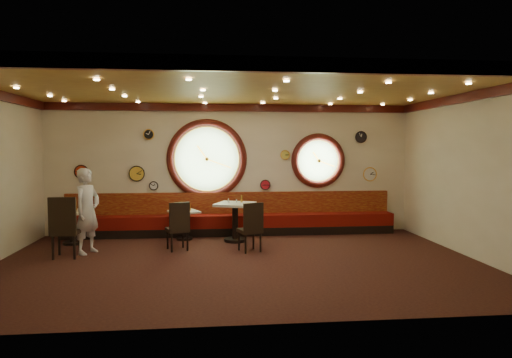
# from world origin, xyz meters

# --- Properties ---
(floor) EXTENTS (9.00, 6.00, 0.00)m
(floor) POSITION_xyz_m (0.00, 0.00, 0.00)
(floor) COLOR black
(floor) RESTS_ON ground
(ceiling) EXTENTS (9.00, 6.00, 0.02)m
(ceiling) POSITION_xyz_m (0.00, 0.00, 3.20)
(ceiling) COLOR #BC8D35
(ceiling) RESTS_ON wall_back
(wall_back) EXTENTS (9.00, 0.02, 3.20)m
(wall_back) POSITION_xyz_m (0.00, 3.00, 1.60)
(wall_back) COLOR beige
(wall_back) RESTS_ON floor
(wall_front) EXTENTS (9.00, 0.02, 3.20)m
(wall_front) POSITION_xyz_m (0.00, -3.00, 1.60)
(wall_front) COLOR beige
(wall_front) RESTS_ON floor
(wall_right) EXTENTS (0.02, 6.00, 3.20)m
(wall_right) POSITION_xyz_m (4.50, 0.00, 1.60)
(wall_right) COLOR beige
(wall_right) RESTS_ON floor
(molding_back) EXTENTS (9.00, 0.10, 0.18)m
(molding_back) POSITION_xyz_m (0.00, 2.95, 3.11)
(molding_back) COLOR #3D0E0B
(molding_back) RESTS_ON wall_back
(molding_front) EXTENTS (9.00, 0.10, 0.18)m
(molding_front) POSITION_xyz_m (0.00, -2.95, 3.11)
(molding_front) COLOR #3D0E0B
(molding_front) RESTS_ON wall_back
(molding_right) EXTENTS (0.10, 6.00, 0.18)m
(molding_right) POSITION_xyz_m (4.45, 0.00, 3.11)
(molding_right) COLOR #3D0E0B
(molding_right) RESTS_ON wall_back
(banquette_base) EXTENTS (8.00, 0.55, 0.20)m
(banquette_base) POSITION_xyz_m (0.00, 2.72, 0.10)
(banquette_base) COLOR black
(banquette_base) RESTS_ON floor
(banquette_seat) EXTENTS (8.00, 0.55, 0.30)m
(banquette_seat) POSITION_xyz_m (0.00, 2.72, 0.35)
(banquette_seat) COLOR #5B0B07
(banquette_seat) RESTS_ON banquette_base
(banquette_back) EXTENTS (8.00, 0.10, 0.55)m
(banquette_back) POSITION_xyz_m (0.00, 2.94, 0.75)
(banquette_back) COLOR #66080C
(banquette_back) RESTS_ON wall_back
(porthole_left_glass) EXTENTS (1.66, 0.02, 1.66)m
(porthole_left_glass) POSITION_xyz_m (-0.60, 3.00, 1.85)
(porthole_left_glass) COLOR #82AC67
(porthole_left_glass) RESTS_ON wall_back
(porthole_left_frame) EXTENTS (1.98, 0.18, 1.98)m
(porthole_left_frame) POSITION_xyz_m (-0.60, 2.98, 1.85)
(porthole_left_frame) COLOR #3D0E0B
(porthole_left_frame) RESTS_ON wall_back
(porthole_left_ring) EXTENTS (1.61, 0.03, 1.61)m
(porthole_left_ring) POSITION_xyz_m (-0.60, 2.95, 1.85)
(porthole_left_ring) COLOR gold
(porthole_left_ring) RESTS_ON wall_back
(porthole_right_glass) EXTENTS (1.10, 0.02, 1.10)m
(porthole_right_glass) POSITION_xyz_m (2.20, 3.00, 1.80)
(porthole_right_glass) COLOR #82AC67
(porthole_right_glass) RESTS_ON wall_back
(porthole_right_frame) EXTENTS (1.38, 0.18, 1.38)m
(porthole_right_frame) POSITION_xyz_m (2.20, 2.98, 1.80)
(porthole_right_frame) COLOR #3D0E0B
(porthole_right_frame) RESTS_ON wall_back
(porthole_right_ring) EXTENTS (1.09, 0.03, 1.09)m
(porthole_right_ring) POSITION_xyz_m (2.20, 2.95, 1.80)
(porthole_right_ring) COLOR gold
(porthole_right_ring) RESTS_ON wall_back
(wall_clock_0) EXTENTS (0.24, 0.03, 0.24)m
(wall_clock_0) POSITION_xyz_m (-2.00, 2.96, 2.45)
(wall_clock_0) COLOR black
(wall_clock_0) RESTS_ON wall_back
(wall_clock_1) EXTENTS (0.32, 0.03, 0.32)m
(wall_clock_1) POSITION_xyz_m (-3.60, 2.96, 1.55)
(wall_clock_1) COLOR red
(wall_clock_1) RESTS_ON wall_back
(wall_clock_2) EXTENTS (0.20, 0.03, 0.20)m
(wall_clock_2) POSITION_xyz_m (-1.90, 2.96, 1.20)
(wall_clock_2) COLOR white
(wall_clock_2) RESTS_ON wall_back
(wall_clock_3) EXTENTS (0.24, 0.03, 0.24)m
(wall_clock_3) POSITION_xyz_m (0.85, 2.96, 1.20)
(wall_clock_3) COLOR red
(wall_clock_3) RESTS_ON wall_back
(wall_clock_4) EXTENTS (0.36, 0.03, 0.36)m
(wall_clock_4) POSITION_xyz_m (-2.30, 2.96, 1.50)
(wall_clock_4) COLOR gold
(wall_clock_4) RESTS_ON wall_back
(wall_clock_5) EXTENTS (0.28, 0.03, 0.28)m
(wall_clock_5) POSITION_xyz_m (3.30, 2.96, 2.40)
(wall_clock_5) COLOR black
(wall_clock_5) RESTS_ON wall_back
(wall_clock_6) EXTENTS (0.34, 0.03, 0.34)m
(wall_clock_6) POSITION_xyz_m (3.55, 2.96, 1.45)
(wall_clock_6) COLOR white
(wall_clock_6) RESTS_ON wall_back
(wall_clock_7) EXTENTS (0.22, 0.03, 0.22)m
(wall_clock_7) POSITION_xyz_m (1.35, 2.96, 1.95)
(wall_clock_7) COLOR gold
(wall_clock_7) RESTS_ON wall_back
(table_a) EXTENTS (0.85, 0.85, 0.75)m
(table_a) POSITION_xyz_m (-3.56, 1.99, 0.47)
(table_a) COLOR black
(table_a) RESTS_ON floor
(table_b) EXTENTS (0.81, 0.81, 0.67)m
(table_b) POSITION_xyz_m (-1.13, 2.24, 0.43)
(table_b) COLOR black
(table_b) RESTS_ON floor
(table_c) EXTENTS (1.03, 1.03, 0.88)m
(table_c) POSITION_xyz_m (0.03, 1.91, 0.56)
(table_c) COLOR black
(table_c) RESTS_ON floor
(chair_a) EXTENTS (0.51, 0.51, 0.74)m
(chair_a) POSITION_xyz_m (-3.32, 0.65, 0.68)
(chair_a) COLOR black
(chair_a) RESTS_ON floor
(chair_b) EXTENTS (0.54, 0.54, 0.63)m
(chair_b) POSITION_xyz_m (-1.19, 1.09, 0.58)
(chair_b) COLOR black
(chair_b) RESTS_ON floor
(chair_c) EXTENTS (0.55, 0.55, 0.63)m
(chair_c) POSITION_xyz_m (0.30, 0.82, 0.58)
(chair_c) COLOR black
(chair_c) RESTS_ON floor
(condiment_a_salt) EXTENTS (0.03, 0.03, 0.09)m
(condiment_a_salt) POSITION_xyz_m (-3.68, 2.03, 0.80)
(condiment_a_salt) COLOR #BDBCC1
(condiment_a_salt) RESTS_ON table_a
(condiment_b_salt) EXTENTS (0.03, 0.03, 0.10)m
(condiment_b_salt) POSITION_xyz_m (-1.22, 2.30, 0.72)
(condiment_b_salt) COLOR #BABABE
(condiment_b_salt) RESTS_ON table_b
(condiment_c_salt) EXTENTS (0.04, 0.04, 0.10)m
(condiment_c_salt) POSITION_xyz_m (-0.12, 1.95, 0.93)
(condiment_c_salt) COLOR silver
(condiment_c_salt) RESTS_ON table_c
(condiment_a_pepper) EXTENTS (0.04, 0.04, 0.11)m
(condiment_a_pepper) POSITION_xyz_m (-3.52, 1.94, 0.81)
(condiment_a_pepper) COLOR #B9BABE
(condiment_a_pepper) RESTS_ON table_a
(condiment_b_pepper) EXTENTS (0.03, 0.03, 0.09)m
(condiment_b_pepper) POSITION_xyz_m (-1.12, 2.17, 0.72)
(condiment_b_pepper) COLOR silver
(condiment_b_pepper) RESTS_ON table_b
(condiment_c_pepper) EXTENTS (0.03, 0.03, 0.09)m
(condiment_c_pepper) POSITION_xyz_m (0.06, 1.91, 0.92)
(condiment_c_pepper) COLOR silver
(condiment_c_pepper) RESTS_ON table_c
(condiment_a_bottle) EXTENTS (0.06, 0.06, 0.18)m
(condiment_a_bottle) POSITION_xyz_m (-3.49, 2.03, 0.84)
(condiment_a_bottle) COLOR gold
(condiment_a_bottle) RESTS_ON table_a
(condiment_b_bottle) EXTENTS (0.04, 0.04, 0.14)m
(condiment_b_bottle) POSITION_xyz_m (-1.00, 2.27, 0.75)
(condiment_b_bottle) COLOR gold
(condiment_b_bottle) RESTS_ON table_b
(condiment_c_bottle) EXTENTS (0.05, 0.05, 0.16)m
(condiment_c_bottle) POSITION_xyz_m (0.19, 2.00, 0.96)
(condiment_c_bottle) COLOR gold
(condiment_c_bottle) RESTS_ON table_c
(waiter) EXTENTS (0.65, 0.75, 1.72)m
(waiter) POSITION_xyz_m (-2.99, 1.06, 0.86)
(waiter) COLOR silver
(waiter) RESTS_ON floor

